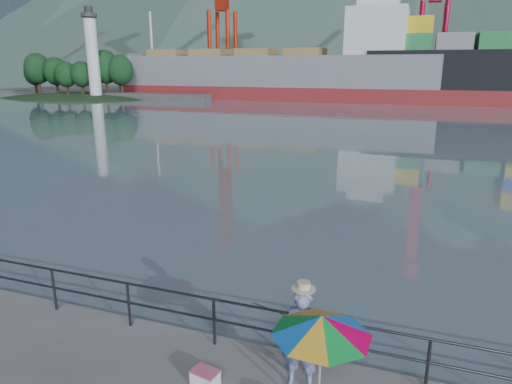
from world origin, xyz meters
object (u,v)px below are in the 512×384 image
beach_umbrella (322,325)px  cooler_bag (205,379)px  bulk_carrier (281,74)px  fisherman (302,340)px

beach_umbrella → cooler_bag: 2.58m
beach_umbrella → bulk_carrier: 74.63m
beach_umbrella → bulk_carrier: (-22.19, 71.21, 2.36)m
cooler_bag → bulk_carrier: size_ratio=0.01×
beach_umbrella → bulk_carrier: bearing=107.3°
cooler_bag → fisherman: bearing=29.0°
beach_umbrella → cooler_bag: bearing=175.4°
beach_umbrella → fisherman: bearing=123.6°
beach_umbrella → cooler_bag: size_ratio=4.28×
fisherman → cooler_bag: (-1.58, -0.52, -0.80)m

